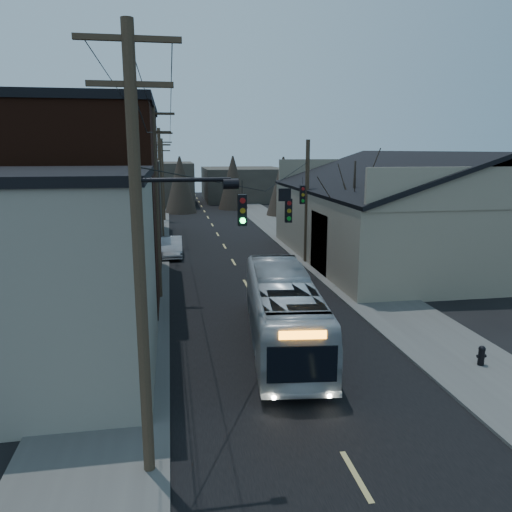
{
  "coord_description": "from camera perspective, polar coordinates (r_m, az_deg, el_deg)",
  "views": [
    {
      "loc": [
        -4.25,
        -8.26,
        7.87
      ],
      "look_at": [
        -0.42,
        14.07,
        3.0
      ],
      "focal_mm": 35.0,
      "sensor_mm": 36.0,
      "label": 1
    }
  ],
  "objects": [
    {
      "name": "sidewalk_right",
      "position": [
        40.5,
        5.86,
        0.94
      ],
      "size": [
        4.0,
        110.0,
        0.12
      ],
      "primitive_type": "cube",
      "color": "#474744",
      "rests_on": "ground"
    },
    {
      "name": "fire_hydrant",
      "position": [
        20.31,
        24.37,
        -10.23
      ],
      "size": [
        0.35,
        0.25,
        0.74
      ],
      "rotation": [
        0.0,
        0.0,
        -0.07
      ],
      "color": "black",
      "rests_on": "sidewalk_right"
    },
    {
      "name": "warehouse",
      "position": [
        37.82,
        17.56,
        3.7
      ],
      "size": [
        16.16,
        20.6,
        7.73
      ],
      "color": "gray",
      "rests_on": "ground"
    },
    {
      "name": "sidewalk_left",
      "position": [
        39.11,
        -12.82,
        0.3
      ],
      "size": [
        4.0,
        110.0,
        0.12
      ],
      "primitive_type": "cube",
      "color": "#474744",
      "rests_on": "ground"
    },
    {
      "name": "building_clapboard",
      "position": [
        18.43,
        -24.37,
        -2.69
      ],
      "size": [
        8.0,
        8.0,
        7.0
      ],
      "primitive_type": "cube",
      "color": "gray",
      "rests_on": "ground"
    },
    {
      "name": "building_far_right",
      "position": [
        79.25,
        -1.55,
        8.23
      ],
      "size": [
        12.0,
        14.0,
        5.0
      ],
      "primitive_type": "cube",
      "color": "#34302A",
      "rests_on": "ground"
    },
    {
      "name": "bus",
      "position": [
        20.27,
        3.09,
        -6.28
      ],
      "size": [
        3.65,
        10.81,
        2.95
      ],
      "primitive_type": "imported",
      "rotation": [
        0.0,
        0.0,
        3.03
      ],
      "color": "#A7AEB3",
      "rests_on": "ground"
    },
    {
      "name": "utility_lines",
      "position": [
        32.55,
        -7.73,
        6.88
      ],
      "size": [
        11.24,
        45.28,
        10.5
      ],
      "color": "#382B1E",
      "rests_on": "ground"
    },
    {
      "name": "bare_tree",
      "position": [
        30.54,
        11.02,
        3.87
      ],
      "size": [
        0.4,
        0.4,
        7.2
      ],
      "primitive_type": "cone",
      "color": "black",
      "rests_on": "ground"
    },
    {
      "name": "building_far_left",
      "position": [
        73.44,
        -11.18,
        8.09
      ],
      "size": [
        10.0,
        12.0,
        6.0
      ],
      "primitive_type": "cube",
      "color": "#34302A",
      "rests_on": "ground"
    },
    {
      "name": "building_left_far",
      "position": [
        44.78,
        -16.5,
        6.03
      ],
      "size": [
        9.0,
        14.0,
        7.0
      ],
      "primitive_type": "cube",
      "color": "#34302A",
      "rests_on": "ground"
    },
    {
      "name": "building_brick",
      "position": [
        28.98,
        -21.22,
        5.63
      ],
      "size": [
        10.0,
        12.0,
        10.0
      ],
      "primitive_type": "cube",
      "color": "black",
      "rests_on": "ground"
    },
    {
      "name": "road_surface",
      "position": [
        39.29,
        -3.31,
        0.56
      ],
      "size": [
        9.0,
        110.0,
        0.02
      ],
      "primitive_type": "cube",
      "color": "black",
      "rests_on": "ground"
    },
    {
      "name": "parked_car",
      "position": [
        37.67,
        -9.62,
        1.03
      ],
      "size": [
        1.58,
        4.44,
        1.46
      ],
      "primitive_type": "imported",
      "rotation": [
        0.0,
        0.0,
        -0.01
      ],
      "color": "#9FA0A6",
      "rests_on": "ground"
    }
  ]
}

